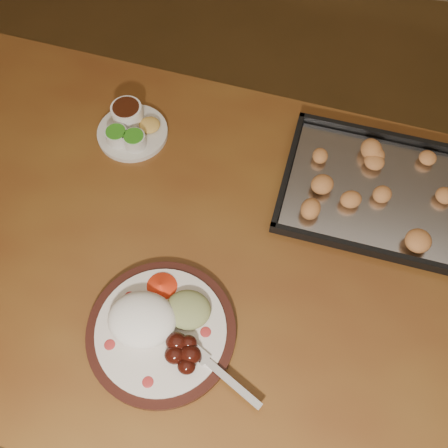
# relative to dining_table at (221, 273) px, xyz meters

# --- Properties ---
(ground) EXTENTS (4.00, 4.00, 0.00)m
(ground) POSITION_rel_dining_table_xyz_m (0.18, -0.11, -0.65)
(ground) COLOR brown
(ground) RESTS_ON ground
(dining_table) EXTENTS (1.61, 1.09, 0.75)m
(dining_table) POSITION_rel_dining_table_xyz_m (0.00, 0.00, 0.00)
(dining_table) COLOR brown
(dining_table) RESTS_ON ground
(dinner_plate) EXTENTS (0.34, 0.28, 0.06)m
(dinner_plate) POSITION_rel_dining_table_xyz_m (-0.09, -0.17, 0.12)
(dinner_plate) COLOR black
(dinner_plate) RESTS_ON dining_table
(condiment_saucer) EXTENTS (0.16, 0.16, 0.06)m
(condiment_saucer) POSITION_rel_dining_table_xyz_m (-0.26, 0.28, 0.12)
(condiment_saucer) COLOR silver
(condiment_saucer) RESTS_ON dining_table
(baking_tray) EXTENTS (0.45, 0.36, 0.04)m
(baking_tray) POSITION_rel_dining_table_xyz_m (0.32, 0.20, 0.11)
(baking_tray) COLOR black
(baking_tray) RESTS_ON dining_table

